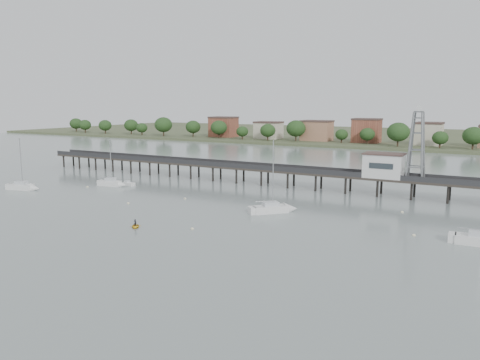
% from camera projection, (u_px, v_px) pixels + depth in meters
% --- Properties ---
extents(ground_plane, '(500.00, 500.00, 0.00)m').
position_uv_depth(ground_plane, '(88.00, 255.00, 61.98)').
color(ground_plane, slate).
rests_on(ground_plane, ground).
extents(pier, '(150.00, 5.00, 5.50)m').
position_uv_depth(pier, '(278.00, 170.00, 113.01)').
color(pier, '#2D2823').
rests_on(pier, ground).
extents(pier_building, '(8.40, 5.40, 5.30)m').
position_uv_depth(pier_building, '(384.00, 165.00, 100.49)').
color(pier_building, silver).
rests_on(pier_building, ground).
extents(lattice_tower, '(3.20, 3.20, 15.50)m').
position_uv_depth(lattice_tower, '(417.00, 146.00, 96.63)').
color(lattice_tower, slate).
rests_on(lattice_tower, ground).
extents(sailboat_b, '(7.24, 3.14, 11.70)m').
position_uv_depth(sailboat_b, '(114.00, 184.00, 113.07)').
color(sailboat_b, white).
rests_on(sailboat_b, ground).
extents(sailboat_a, '(7.96, 4.17, 12.69)m').
position_uv_depth(sailboat_a, '(26.00, 187.00, 108.24)').
color(sailboat_a, white).
rests_on(sailboat_a, ground).
extents(sailboat_c, '(7.74, 7.86, 14.08)m').
position_uv_depth(sailboat_c, '(278.00, 209.00, 86.09)').
color(sailboat_c, white).
rests_on(sailboat_c, ground).
extents(white_tender, '(3.42, 1.87, 1.26)m').
position_uv_depth(white_tender, '(129.00, 184.00, 114.18)').
color(white_tender, white).
rests_on(white_tender, ground).
extents(yellow_dinghy, '(1.70, 1.52, 2.49)m').
position_uv_depth(yellow_dinghy, '(135.00, 227.00, 75.62)').
color(yellow_dinghy, gold).
rests_on(yellow_dinghy, ground).
extents(dinghy_occupant, '(0.75, 1.23, 0.28)m').
position_uv_depth(dinghy_occupant, '(135.00, 227.00, 75.62)').
color(dinghy_occupant, black).
rests_on(dinghy_occupant, ground).
extents(mooring_buoys, '(75.80, 29.02, 0.39)m').
position_uv_depth(mooring_buoys, '(221.00, 208.00, 89.13)').
color(mooring_buoys, '#F4EDBE').
rests_on(mooring_buoys, ground).
extents(far_shore, '(500.00, 170.00, 10.40)m').
position_uv_depth(far_shore, '(409.00, 137.00, 267.88)').
color(far_shore, '#475133').
rests_on(far_shore, ground).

